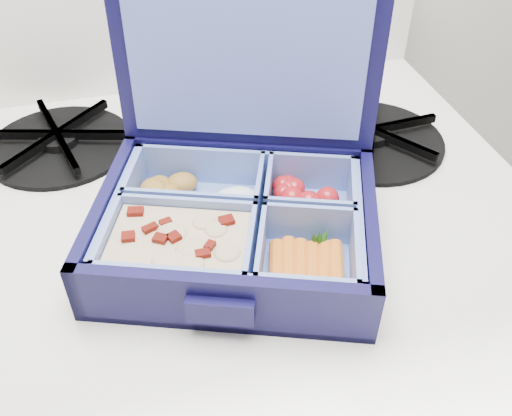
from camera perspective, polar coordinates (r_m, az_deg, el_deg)
name	(u,v)px	position (r m, az deg, el deg)	size (l,w,h in m)	color
bento_box	(236,226)	(0.51, -2.00, -1.81)	(0.24, 0.19, 0.06)	#0D0A34
burner_grate	(371,134)	(0.67, 11.46, 7.30)	(0.17, 0.17, 0.02)	black
burner_grate_rear	(59,140)	(0.69, -19.12, 6.41)	(0.16, 0.16, 0.02)	black
fork	(223,154)	(0.64, -3.31, 5.40)	(0.03, 0.20, 0.01)	#9A97A8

